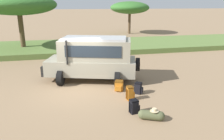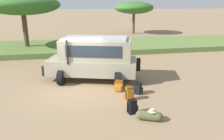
# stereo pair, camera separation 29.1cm
# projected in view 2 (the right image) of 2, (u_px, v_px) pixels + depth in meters

# --- Properties ---
(ground_plane) EXTENTS (320.00, 320.00, 0.00)m
(ground_plane) POSITION_uv_depth(u_px,v_px,m) (80.00, 89.00, 11.26)
(ground_plane) COLOR #8C7051
(grass_bank) EXTENTS (120.00, 7.00, 0.44)m
(grass_bank) POSITION_uv_depth(u_px,v_px,m) (74.00, 47.00, 20.87)
(grass_bank) COLOR #5B7538
(grass_bank) RESTS_ON ground_plane
(safari_vehicle) EXTENTS (5.46, 3.58, 2.44)m
(safari_vehicle) POSITION_uv_depth(u_px,v_px,m) (94.00, 58.00, 12.21)
(safari_vehicle) COLOR gray
(safari_vehicle) RESTS_ON ground_plane
(backpack_beside_front_wheel) EXTENTS (0.45, 0.43, 0.56)m
(backpack_beside_front_wheel) POSITION_uv_depth(u_px,v_px,m) (138.00, 88.00, 10.54)
(backpack_beside_front_wheel) COLOR black
(backpack_beside_front_wheel) RESTS_ON ground_plane
(backpack_cluster_center) EXTENTS (0.44, 0.35, 0.57)m
(backpack_cluster_center) POSITION_uv_depth(u_px,v_px,m) (132.00, 107.00, 8.67)
(backpack_cluster_center) COLOR black
(backpack_cluster_center) RESTS_ON ground_plane
(backpack_near_rear_wheel) EXTENTS (0.49, 0.50, 0.53)m
(backpack_near_rear_wheel) POSITION_uv_depth(u_px,v_px,m) (119.00, 86.00, 10.91)
(backpack_near_rear_wheel) COLOR #B26619
(backpack_near_rear_wheel) RESTS_ON ground_plane
(backpack_outermost) EXTENTS (0.38, 0.33, 0.64)m
(backpack_outermost) POSITION_uv_depth(u_px,v_px,m) (129.00, 93.00, 9.86)
(backpack_outermost) COLOR #B26619
(backpack_outermost) RESTS_ON ground_plane
(duffel_bag_low_black_case) EXTENTS (0.95, 0.62, 0.47)m
(duffel_bag_low_black_case) POSITION_uv_depth(u_px,v_px,m) (149.00, 116.00, 8.17)
(duffel_bag_low_black_case) COLOR #4C5133
(duffel_bag_low_black_case) RESTS_ON ground_plane
(acacia_tree_left_mid) EXTENTS (6.47, 7.01, 4.99)m
(acacia_tree_left_mid) POSITION_uv_depth(u_px,v_px,m) (22.00, 5.00, 18.93)
(acacia_tree_left_mid) COLOR brown
(acacia_tree_left_mid) RESTS_ON ground_plane
(acacia_tree_centre_back) EXTENTS (5.43, 5.68, 4.48)m
(acacia_tree_centre_back) POSITION_uv_depth(u_px,v_px,m) (134.00, 8.00, 30.51)
(acacia_tree_centre_back) COLOR brown
(acacia_tree_centre_back) RESTS_ON ground_plane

